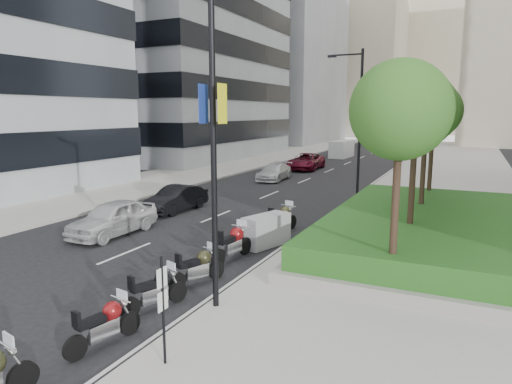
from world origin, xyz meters
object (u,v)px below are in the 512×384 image
Objects in this scene: car_a at (113,218)px; car_c at (274,172)px; lamp_post_2 at (401,116)px; motorcycle_2 at (156,290)px; lamp_post_1 at (357,118)px; motorcycle_3 at (198,267)px; motorcycle_1 at (105,324)px; motorcycle_5 at (266,231)px; lamp_post_0 at (208,125)px; car_b at (176,199)px; car_d at (306,162)px; parking_sign at (163,305)px; delivery_van at (341,150)px; motorcycle_4 at (233,243)px; motorcycle_6 at (282,219)px.

car_c is at bearing 90.66° from car_a.
lamp_post_2 reaches higher than motorcycle_2.
lamp_post_1 is at bearing 57.34° from car_a.
motorcycle_1 is at bearing -158.13° from motorcycle_3.
lamp_post_1 is 11.71m from motorcycle_5.
car_b is (-8.29, 10.21, -4.37)m from lamp_post_0.
lamp_post_0 is 4.37× the size of motorcycle_3.
motorcycle_1 is 0.37× the size of car_d.
motorcycle_5 is at bearing -26.77° from car_b.
parking_sign is 11.72m from car_a.
delivery_van reaches higher than motorcycle_5.
motorcycle_4 reaches higher than motorcycle_1.
car_d is (-6.42, 26.77, 0.13)m from motorcycle_4.
car_a reaches higher than motorcycle_2.
parking_sign is 1.10× the size of motorcycle_5.
lamp_post_0 is at bearing -90.00° from lamp_post_2.
motorcycle_4 is at bearing 20.47° from motorcycle_2.
motorcycle_4 is at bearing -168.67° from motorcycle_6.
motorcycle_4 is at bearing -78.66° from delivery_van.
lamp_post_0 is 3.87× the size of motorcycle_6.
parking_sign is at bearing -41.83° from car_a.
motorcycle_6 is (-1.33, -26.53, -4.44)m from lamp_post_2.
motorcycle_4 is (-2.12, 7.02, -0.81)m from parking_sign.
car_c is at bearing 37.07° from motorcycle_3.
delivery_van is (-8.56, 46.80, -0.52)m from parking_sign.
motorcycle_5 is 38.20m from delivery_van.
car_a is at bearing -84.24° from car_b.
lamp_post_0 is at bearing 102.33° from parking_sign.
parking_sign is 3.24m from motorcycle_2.
car_c reaches higher than motorcycle_3.
delivery_van is at bearing 29.02° from motorcycle_3.
parking_sign is 27.65m from car_c.
car_a is at bearing -92.34° from car_d.
motorcycle_1 is at bearing -113.39° from lamp_post_0.
lamp_post_2 is 29.15m from motorcycle_5.
lamp_post_2 is at bearing 8.81° from motorcycle_1.
lamp_post_0 is 4.75m from motorcycle_2.
lamp_post_0 is at bearing -77.80° from car_d.
parking_sign is 1.21× the size of motorcycle_3.
parking_sign is 0.55× the size of car_a.
motorcycle_3 is 2.58m from motorcycle_4.
lamp_post_2 reaches higher than motorcycle_1.
car_a reaches higher than car_b.
car_b is at bearing 89.00° from motorcycle_6.
lamp_post_2 is 1.63× the size of car_d.
car_c is at bearing 24.70° from motorcycle_4.
motorcycle_6 is 7.17m from car_b.
lamp_post_0 is 35.00m from lamp_post_2.
delivery_van reaches higher than motorcycle_3.
motorcycle_5 is 0.50× the size of car_a.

